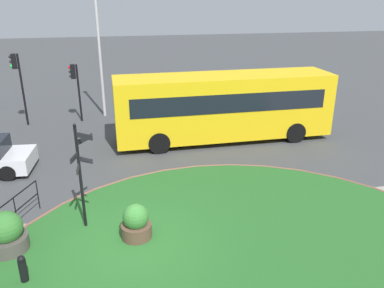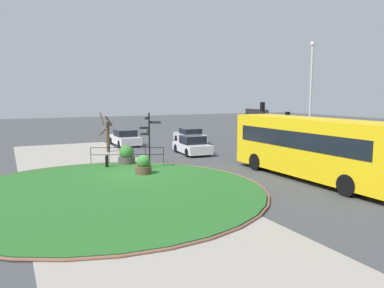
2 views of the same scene
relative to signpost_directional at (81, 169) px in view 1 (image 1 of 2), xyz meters
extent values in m
plane|color=#3D3F42|center=(1.32, -1.20, -2.05)|extent=(120.00, 120.00, 0.00)
cylinder|color=#235B23|center=(4.28, -3.61, -2.00)|extent=(14.55, 14.55, 0.10)
torus|color=brown|center=(4.28, -3.61, -2.00)|extent=(14.86, 14.86, 0.11)
cylinder|color=black|center=(-0.04, 0.04, -0.38)|extent=(0.09, 0.09, 3.35)
sphere|color=black|center=(-0.04, 0.04, 1.35)|extent=(0.10, 0.10, 0.10)
cube|color=black|center=(0.21, -0.18, 1.08)|extent=(0.47, 0.41, 0.15)
cube|color=black|center=(0.18, 0.35, 0.81)|extent=(0.42, 0.57, 0.15)
cube|color=black|center=(-0.13, -0.26, 0.48)|extent=(0.18, 0.52, 0.15)
cube|color=black|center=(0.18, -0.12, 0.33)|extent=(0.40, 0.30, 0.15)
cube|color=black|center=(-0.06, -0.26, 0.12)|extent=(0.06, 0.50, 0.15)
cylinder|color=black|center=(-1.43, -2.24, -1.69)|extent=(0.20, 0.20, 0.72)
sphere|color=black|center=(-1.43, -2.24, -1.30)|extent=(0.19, 0.19, 0.19)
cylinder|color=black|center=(-1.66, 1.60, -1.52)|extent=(0.04, 0.04, 1.06)
cylinder|color=black|center=(-2.13, 0.50, -1.52)|extent=(0.04, 0.04, 1.06)
cube|color=yellow|center=(6.32, 6.85, -0.29)|extent=(10.53, 2.53, 2.98)
cube|color=black|center=(6.31, 8.07, 0.13)|extent=(9.24, 0.13, 0.88)
cube|color=black|center=(6.34, 5.64, 0.13)|extent=(9.24, 0.13, 0.88)
cube|color=black|center=(11.59, 6.91, -0.14)|extent=(0.04, 1.98, 1.10)
cube|color=black|center=(11.59, 6.91, 0.99)|extent=(0.04, 1.33, 0.28)
cylinder|color=black|center=(9.67, 8.00, -1.55)|extent=(1.00, 0.31, 1.00)
cylinder|color=black|center=(9.70, 5.79, -1.55)|extent=(1.00, 0.31, 1.00)
cylinder|color=black|center=(2.95, 7.92, -1.55)|extent=(1.00, 0.31, 1.00)
cylinder|color=black|center=(2.98, 5.71, -1.55)|extent=(1.00, 0.31, 1.00)
cylinder|color=black|center=(-3.18, 4.10, -1.73)|extent=(0.66, 0.27, 0.64)
cylinder|color=black|center=(-3.05, 5.77, -1.73)|extent=(0.66, 0.27, 0.64)
cylinder|color=black|center=(-0.80, 11.45, -0.43)|extent=(0.11, 0.11, 3.24)
cube|color=black|center=(-1.01, 11.44, 0.80)|extent=(0.28, 0.28, 0.78)
sphere|color=red|center=(-1.16, 11.43, 1.04)|extent=(0.16, 0.16, 0.16)
sphere|color=black|center=(-1.16, 11.43, 0.80)|extent=(0.16, 0.16, 0.16)
sphere|color=black|center=(-1.16, 11.43, 0.56)|extent=(0.16, 0.16, 0.16)
cylinder|color=black|center=(-3.72, 11.32, -0.09)|extent=(0.11, 0.11, 3.93)
cube|color=black|center=(-3.92, 11.26, 1.48)|extent=(0.32, 0.32, 0.78)
sphere|color=black|center=(-4.07, 11.22, 1.73)|extent=(0.16, 0.16, 0.16)
sphere|color=black|center=(-4.07, 11.22, 1.48)|extent=(0.16, 0.16, 0.16)
sphere|color=green|center=(-4.07, 11.22, 1.24)|extent=(0.16, 0.16, 0.16)
cylinder|color=#B7B7BC|center=(0.49, 12.24, 1.97)|extent=(0.16, 0.16, 8.04)
cylinder|color=brown|center=(1.48, -0.88, -1.79)|extent=(0.91, 0.91, 0.53)
sphere|color=#33702D|center=(1.48, -0.88, -1.28)|extent=(0.77, 0.77, 0.77)
cylinder|color=#47423D|center=(-2.11, -0.79, -1.79)|extent=(1.10, 1.10, 0.52)
sphere|color=#33702D|center=(-2.11, -0.79, -1.23)|extent=(0.93, 0.93, 0.93)
camera|label=1|loc=(1.12, -10.88, 4.84)|focal=36.52mm
camera|label=2|loc=(21.24, -7.62, 2.41)|focal=35.16mm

